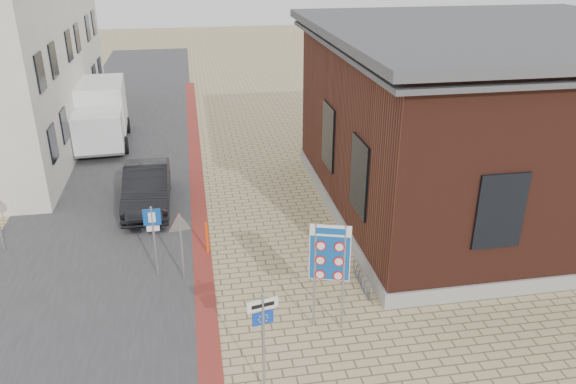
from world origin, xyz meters
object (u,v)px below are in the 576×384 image
object	(u,v)px
sedan	(147,187)
parking_sign	(153,230)
essen_sign	(263,327)
bollard	(207,238)
border_sign	(330,255)
box_truck	(101,114)

from	to	relation	value
sedan	parking_sign	size ratio (longest dim) A/B	2.02
essen_sign	bollard	bearing A→B (deg)	86.40
sedan	bollard	bearing A→B (deg)	-62.93
bollard	border_sign	bearing A→B (deg)	-56.51
sedan	box_truck	size ratio (longest dim) A/B	0.81
sedan	bollard	world-z (taller)	sedan
parking_sign	bollard	size ratio (longest dim) A/B	2.13
essen_sign	parking_sign	bearing A→B (deg)	103.38
box_truck	essen_sign	distance (m)	19.49
sedan	parking_sign	xyz separation A→B (m)	(0.53, -5.24, 0.81)
border_sign	parking_sign	xyz separation A→B (m)	(-4.56, 3.35, -0.62)
box_truck	border_sign	distance (m)	18.34
sedan	essen_sign	bearing A→B (deg)	-73.85
essen_sign	parking_sign	distance (m)	5.94
border_sign	bollard	size ratio (longest dim) A/B	2.77
box_truck	bollard	bearing A→B (deg)	-72.04
essen_sign	bollard	distance (m)	6.69
sedan	bollard	xyz separation A→B (m)	(2.11, -4.09, -0.23)
parking_sign	box_truck	bearing A→B (deg)	103.54
essen_sign	box_truck	bearing A→B (deg)	94.69
sedan	border_sign	size ratio (longest dim) A/B	1.56
box_truck	parking_sign	world-z (taller)	box_truck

